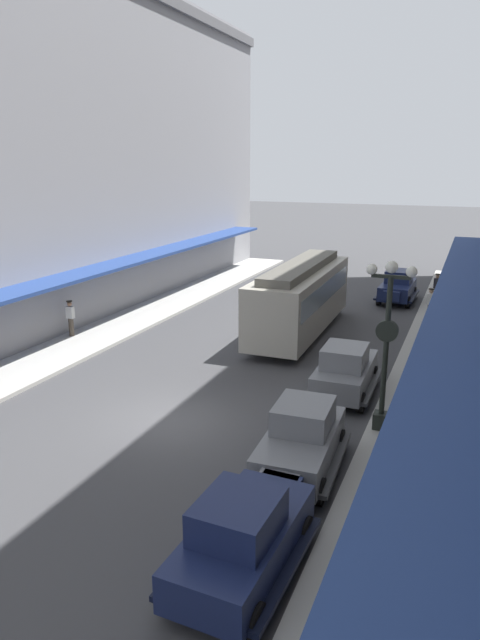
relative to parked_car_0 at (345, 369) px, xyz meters
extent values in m
plane|color=#424244|center=(-4.72, -4.30, -0.94)|extent=(200.00, 200.00, 0.00)
cube|color=#B7B5AD|center=(2.78, -4.30, -0.87)|extent=(3.00, 60.00, 0.15)
cube|color=navy|center=(3.38, -4.30, 2.06)|extent=(1.80, 54.00, 0.16)
cube|color=slate|center=(0.00, 0.03, -0.20)|extent=(1.77, 3.93, 0.80)
cube|color=slate|center=(0.00, -0.22, 0.55)|extent=(1.47, 1.73, 0.70)
cube|color=#8C9EA8|center=(0.00, -0.22, 0.55)|extent=(1.40, 1.69, 0.42)
cube|color=slate|center=(-0.04, 2.16, -0.15)|extent=(0.94, 0.38, 0.52)
cube|color=#393A3D|center=(-0.95, 0.02, -0.52)|extent=(0.31, 3.51, 0.12)
cube|color=#393A3D|center=(0.95, 0.05, -0.52)|extent=(0.31, 3.51, 0.12)
cylinder|color=black|center=(-0.83, 1.38, -0.60)|extent=(0.23, 0.68, 0.68)
cylinder|color=black|center=(0.78, 1.41, -0.60)|extent=(0.23, 0.68, 0.68)
cylinder|color=black|center=(-0.78, -1.35, -0.60)|extent=(0.23, 0.68, 0.68)
cylinder|color=black|center=(0.83, -1.32, -0.60)|extent=(0.23, 0.68, 0.68)
cube|color=slate|center=(0.05, -5.66, -0.20)|extent=(1.89, 3.98, 0.80)
cube|color=slate|center=(0.04, -5.41, 0.55)|extent=(1.52, 1.77, 0.70)
cube|color=#8C9EA8|center=(0.04, -5.41, 0.55)|extent=(1.45, 1.73, 0.42)
cube|color=slate|center=(0.15, -7.79, -0.15)|extent=(0.95, 0.41, 0.52)
cube|color=#393A3D|center=(1.00, -5.61, -0.52)|extent=(0.41, 3.52, 0.12)
cube|color=#393A3D|center=(-0.90, -5.71, -0.52)|extent=(0.41, 3.52, 0.12)
cylinder|color=black|center=(0.92, -6.98, -0.60)|extent=(0.25, 0.69, 0.68)
cylinder|color=black|center=(-0.69, -7.06, -0.60)|extent=(0.25, 0.69, 0.68)
cylinder|color=black|center=(0.79, -4.26, -0.60)|extent=(0.25, 0.69, 0.68)
cylinder|color=black|center=(-0.82, -4.34, -0.60)|extent=(0.25, 0.69, 0.68)
cube|color=#19234C|center=(0.15, -9.95, -0.20)|extent=(1.85, 3.96, 0.80)
cube|color=#19234C|center=(0.15, -10.20, 0.55)|extent=(1.50, 1.75, 0.70)
cube|color=#8C9EA8|center=(0.15, -10.20, 0.55)|extent=(1.43, 1.72, 0.42)
cube|color=#19234C|center=(0.24, -7.82, -0.15)|extent=(0.95, 0.40, 0.52)
cube|color=black|center=(-0.79, -9.92, -0.52)|extent=(0.37, 3.52, 0.12)
cube|color=black|center=(1.10, -9.99, -0.52)|extent=(0.37, 3.52, 0.12)
cylinder|color=black|center=(-0.60, -8.56, -0.60)|extent=(0.25, 0.69, 0.68)
cylinder|color=black|center=(1.01, -8.62, -0.60)|extent=(0.25, 0.69, 0.68)
cylinder|color=black|center=(-0.70, -11.29, -0.60)|extent=(0.25, 0.69, 0.68)
cylinder|color=black|center=(0.91, -11.35, -0.60)|extent=(0.25, 0.69, 0.68)
cube|color=#19234C|center=(-0.17, 15.03, -0.20)|extent=(1.78, 3.93, 0.80)
cube|color=#19234C|center=(-0.16, 15.28, 0.55)|extent=(1.47, 1.73, 0.70)
cube|color=#8C9EA8|center=(-0.16, 15.28, 0.55)|extent=(1.40, 1.69, 0.42)
cube|color=#19234C|center=(-0.21, 12.90, -0.15)|extent=(0.94, 0.38, 0.52)
cube|color=black|center=(0.78, 15.01, -0.52)|extent=(0.31, 3.51, 0.12)
cube|color=black|center=(-1.12, 15.05, -0.52)|extent=(0.31, 3.51, 0.12)
cylinder|color=black|center=(0.61, 13.65, -0.60)|extent=(0.23, 0.68, 0.68)
cylinder|color=black|center=(-1.00, 13.68, -0.60)|extent=(0.23, 0.68, 0.68)
cylinder|color=black|center=(0.67, 16.38, -0.60)|extent=(0.23, 0.68, 0.68)
cylinder|color=black|center=(-0.95, 16.41, -0.60)|extent=(0.23, 0.68, 0.68)
cube|color=#ADA899|center=(-3.59, 6.47, 0.81)|extent=(2.64, 9.64, 2.70)
cube|color=#5F5C54|center=(-3.59, 6.47, 2.34)|extent=(1.62, 8.66, 0.36)
cube|color=#8C9EA8|center=(-3.59, 6.47, 1.28)|extent=(2.65, 8.87, 0.95)
cube|color=black|center=(-3.63, 9.35, -0.74)|extent=(2.02, 1.23, 0.40)
cube|color=black|center=(-3.55, 3.59, -0.74)|extent=(2.02, 1.23, 0.40)
cube|color=black|center=(1.68, -2.59, -0.54)|extent=(0.44, 0.44, 0.50)
cylinder|color=black|center=(1.68, -2.59, 1.81)|extent=(0.16, 0.16, 4.20)
cube|color=black|center=(1.68, -2.59, 3.91)|extent=(1.10, 0.10, 0.10)
sphere|color=white|center=(1.13, -2.59, 4.09)|extent=(0.32, 0.32, 0.32)
sphere|color=white|center=(2.23, -2.59, 4.09)|extent=(0.32, 0.32, 0.32)
sphere|color=white|center=(1.68, -2.59, 4.19)|extent=(0.36, 0.36, 0.36)
cylinder|color=black|center=(1.68, -2.59, 2.31)|extent=(0.64, 0.18, 0.64)
cylinder|color=silver|center=(1.68, -2.49, 2.31)|extent=(0.56, 0.02, 0.56)
cylinder|color=#2D2D33|center=(3.45, -0.11, -0.37)|extent=(0.24, 0.24, 0.85)
cube|color=#4C724C|center=(3.45, -0.11, 0.34)|extent=(0.36, 0.22, 0.56)
sphere|color=tan|center=(3.45, -0.11, 0.74)|extent=(0.22, 0.22, 0.22)
cylinder|color=black|center=(3.45, -0.11, 0.86)|extent=(0.28, 0.28, 0.04)
cylinder|color=slate|center=(2.83, 12.50, -0.37)|extent=(0.24, 0.24, 0.85)
cube|color=#4C724C|center=(2.83, 12.50, 0.34)|extent=(0.36, 0.22, 0.56)
sphere|color=#9E7051|center=(2.83, 12.50, 0.74)|extent=(0.22, 0.22, 0.22)
cylinder|color=black|center=(2.83, 12.50, 0.86)|extent=(0.28, 0.28, 0.04)
cylinder|color=#4C4238|center=(2.00, 10.80, -0.37)|extent=(0.24, 0.24, 0.85)
cube|color=white|center=(2.00, 10.80, 0.34)|extent=(0.36, 0.22, 0.56)
sphere|color=tan|center=(2.00, 10.80, 0.74)|extent=(0.22, 0.22, 0.22)
cylinder|color=black|center=(2.00, 10.80, 0.86)|extent=(0.28, 0.28, 0.04)
cylinder|color=#2D2D33|center=(2.00, 15.05, -0.37)|extent=(0.24, 0.24, 0.85)
cube|color=#26262D|center=(2.00, 15.05, 0.34)|extent=(0.36, 0.22, 0.56)
sphere|color=tan|center=(2.00, 15.05, 0.74)|extent=(0.22, 0.22, 0.22)
cylinder|color=black|center=(2.00, 15.05, 0.86)|extent=(0.28, 0.28, 0.04)
cylinder|color=#2D2D33|center=(3.05, -2.40, -0.37)|extent=(0.24, 0.24, 0.85)
cube|color=#4C724C|center=(3.05, -2.40, 0.34)|extent=(0.36, 0.22, 0.56)
sphere|color=#9E7051|center=(3.05, -2.40, 0.74)|extent=(0.22, 0.22, 0.22)
cylinder|color=black|center=(3.05, -2.40, 0.86)|extent=(0.28, 0.28, 0.04)
cylinder|color=#4C4238|center=(-13.21, 1.67, -0.37)|extent=(0.24, 0.24, 0.85)
cube|color=white|center=(-13.21, 1.67, 0.34)|extent=(0.36, 0.22, 0.56)
sphere|color=#9E7051|center=(-13.21, 1.67, 0.74)|extent=(0.22, 0.22, 0.22)
cylinder|color=black|center=(-13.21, 1.67, 0.86)|extent=(0.28, 0.28, 0.04)
camera|label=1|loc=(3.78, -18.93, 7.05)|focal=32.07mm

